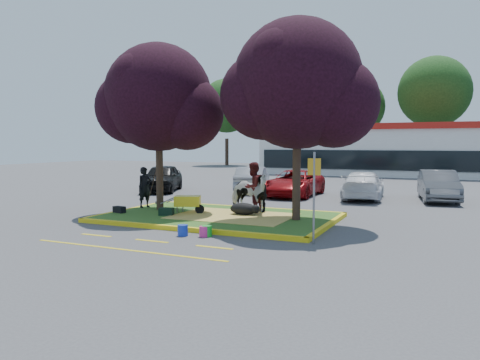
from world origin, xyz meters
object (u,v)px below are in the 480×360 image
at_px(bucket_blue, 183,230).
at_px(car_black, 162,178).
at_px(calf, 243,209).
at_px(bucket_pink, 204,231).
at_px(wheelbarrow, 188,201).
at_px(car_silver, 252,179).
at_px(sign_post, 314,187).
at_px(bucket_green, 207,231).
at_px(handler, 145,187).
at_px(cow, 248,193).

distance_m(bucket_blue, car_black, 13.34).
bearing_deg(calf, bucket_pink, -110.71).
xyz_separation_m(wheelbarrow, car_silver, (-1.28, 9.42, 0.12)).
bearing_deg(bucket_pink, sign_post, 6.14).
relative_size(bucket_pink, bucket_blue, 0.95).
xyz_separation_m(calf, bucket_green, (0.31, -3.41, -0.21)).
xyz_separation_m(wheelbarrow, car_black, (-6.15, 7.54, 0.19)).
xyz_separation_m(handler, car_black, (-3.75, 6.92, -0.20)).
relative_size(calf, car_silver, 0.24).
height_order(cow, sign_post, sign_post).
height_order(wheelbarrow, bucket_pink, wheelbarrow).
xyz_separation_m(sign_post, car_silver, (-6.89, 12.15, -0.85)).
relative_size(sign_post, bucket_blue, 7.62).
relative_size(sign_post, car_black, 0.55).
distance_m(wheelbarrow, bucket_blue, 3.67).
xyz_separation_m(calf, handler, (-4.51, 0.22, 0.60)).
bearing_deg(wheelbarrow, car_black, 107.20).
xyz_separation_m(sign_post, bucket_blue, (-3.88, -0.49, -1.40)).
bearing_deg(car_black, bucket_green, -72.59).
bearing_deg(car_silver, calf, 95.84).
bearing_deg(car_silver, bucket_green, 91.81).
distance_m(bucket_green, car_black, 13.61).
xyz_separation_m(cow, wheelbarrow, (-2.03, -1.05, -0.31)).
xyz_separation_m(handler, wheelbarrow, (2.40, -0.62, -0.38)).
distance_m(wheelbarrow, bucket_green, 3.89).
bearing_deg(bucket_green, car_black, 129.14).
bearing_deg(bucket_pink, bucket_blue, -168.03).
relative_size(cow, bucket_blue, 5.36).
relative_size(bucket_green, car_black, 0.07).
distance_m(cow, handler, 4.45).
xyz_separation_m(cow, car_silver, (-3.32, 8.37, -0.19)).
height_order(cow, handler, handler).
distance_m(bucket_pink, car_black, 13.63).
height_order(sign_post, bucket_green, sign_post).
height_order(calf, bucket_blue, calf).
bearing_deg(handler, bucket_pink, -106.99).
distance_m(cow, calf, 0.84).
distance_m(sign_post, car_black, 15.63).
bearing_deg(cow, wheelbarrow, 128.81).
bearing_deg(calf, bucket_green, -109.69).
height_order(sign_post, car_black, sign_post).
bearing_deg(bucket_pink, wheelbarrow, 127.65).
relative_size(calf, bucket_green, 3.16).
bearing_deg(car_black, sign_post, -62.86).
distance_m(bucket_green, car_silver, 12.98).
bearing_deg(calf, handler, 152.30).
distance_m(wheelbarrow, car_black, 9.73).
distance_m(cow, wheelbarrow, 2.31).
distance_m(wheelbarrow, sign_post, 6.31).
relative_size(sign_post, bucket_green, 7.79).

